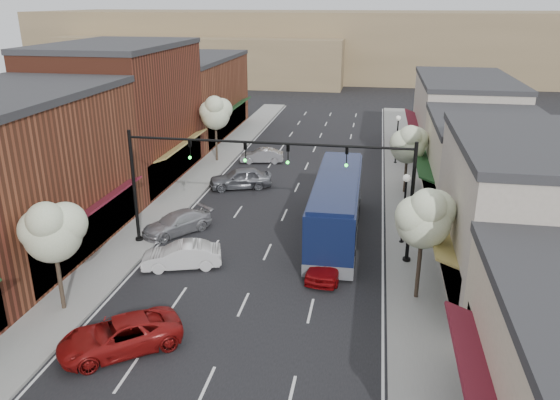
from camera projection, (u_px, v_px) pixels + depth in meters
The scene contains 28 objects.
ground at pixel (233, 327), 24.71m from camera, with size 160.00×160.00×0.00m, color black.
sidewalk_left at pixel (189, 187), 43.16m from camera, with size 2.80×73.00×0.15m, color gray.
sidewalk_right at pixel (406, 199), 40.41m from camera, with size 2.80×73.00×0.15m, color gray.
curb_left at pixel (206, 188), 42.93m from camera, with size 0.25×73.00×0.17m, color gray.
curb_right at pixel (387, 198), 40.64m from camera, with size 0.25×73.00×0.17m, color gray.
bldg_left_midnear at pixel (15, 174), 30.98m from camera, with size 10.14×14.10×9.40m.
bldg_left_midfar at pixel (122, 114), 43.67m from camera, with size 10.14×14.10×10.90m.
bldg_left_far at pixel (189, 97), 58.89m from camera, with size 10.14×18.10×8.40m.
bldg_right_midnear at pixel (533, 218), 26.67m from camera, with size 9.14×12.10×7.90m.
bldg_right_midfar at pixel (487, 165), 38.02m from camera, with size 9.14×12.10×6.40m.
bldg_right_far at pixel (462, 118), 50.80m from camera, with size 9.14×16.10×7.40m.
hill_far at pixel (350, 44), 105.86m from camera, with size 120.00×30.00×12.00m, color #7A6647.
hill_near at pixel (208, 58), 99.54m from camera, with size 50.00×20.00×8.00m, color #7A6647.
signal_mast_right at pixel (368, 183), 29.59m from camera, with size 8.22×0.46×7.00m.
signal_mast_left at pixel (171, 172), 31.43m from camera, with size 8.22×0.46×7.00m.
tree_right_near at pixel (425, 216), 25.46m from camera, with size 2.85×2.65×5.95m.
tree_right_far at pixel (409, 143), 40.41m from camera, with size 2.85×2.65×5.43m.
tree_left_near at pixel (52, 230), 24.55m from camera, with size 2.85×2.65×5.69m.
tree_left_far at pixel (215, 112), 48.46m from camera, with size 2.85×2.65×6.13m.
lamp_post_near at pixel (405, 198), 32.11m from camera, with size 0.44×0.44×4.44m.
lamp_post_far at pixel (397, 132), 48.29m from camera, with size 0.44×0.44×4.44m.
coach_bus at pixel (337, 206), 33.72m from camera, with size 2.86×12.49×3.81m.
red_hatchback at pixel (327, 262), 29.28m from camera, with size 1.74×4.33×1.48m, color maroon.
parked_car_a at pixel (120, 335), 22.88m from camera, with size 2.35×5.09×1.42m, color maroon.
parked_car_b at pixel (182, 256), 30.04m from camera, with size 1.51×4.33×1.43m, color silver.
parked_car_c at pixel (177, 223), 34.53m from camera, with size 1.88×4.63×1.34m, color #A4A4A9.
parked_car_d at pixel (240, 178), 42.77m from camera, with size 1.95×4.85×1.65m, color slate.
parked_car_e at pixel (262, 156), 49.62m from camera, with size 1.37×3.92×1.29m, color #A5A4AA.
Camera 1 is at (5.79, -20.52, 13.92)m, focal length 35.00 mm.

